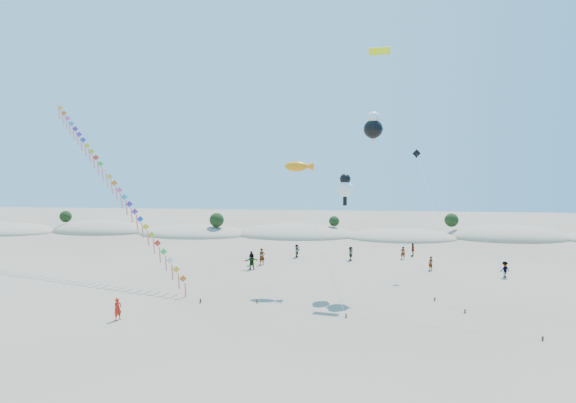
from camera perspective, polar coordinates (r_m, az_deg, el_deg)
The scene contains 10 objects.
ground at distance 31.60m, azimuth -5.71°, elevation -17.50°, with size 160.00×160.00×0.00m, color #796753.
dune_ridge at distance 74.84m, azimuth 1.68°, elevation -3.94°, with size 145.30×11.49×5.57m.
kite_train at distance 53.51m, azimuth -20.32°, elevation 2.60°, with size 23.20×18.33×19.55m.
fish_kite at distance 45.38m, azimuth 1.37°, elevation 4.14°, with size 5.68×9.91×11.80m.
cartoon_kite_low at distance 43.89m, azimuth 6.77°, elevation 1.74°, with size 8.16×5.62×10.71m.
cartoon_kite_high at distance 45.91m, azimuth 10.07°, elevation 8.70°, with size 6.09×5.72×16.42m.
parafoil_kite at distance 48.38m, azimuth 11.20°, elevation 16.39°, with size 10.79×15.70×22.66m.
dark_kite at distance 48.52m, azimuth 16.36°, elevation 0.87°, with size 2.16×14.19×13.02m.
flyer_foreground at distance 39.12m, azimuth -19.52°, elevation -11.92°, with size 0.61×0.40×1.68m, color red.
beachgoers at distance 55.11m, azimuth 5.89°, elevation -6.61°, with size 27.63×10.72×1.87m.
Camera 1 is at (5.64, -28.56, 12.30)m, focal length 30.00 mm.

